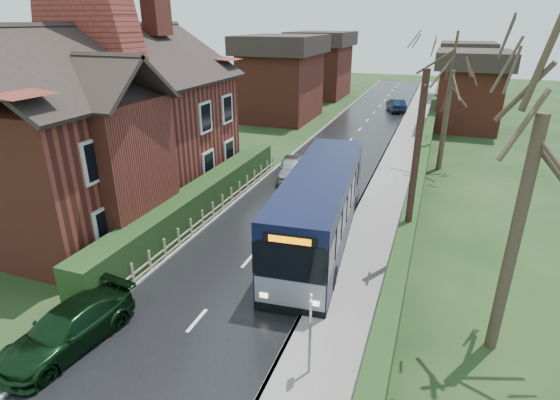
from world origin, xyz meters
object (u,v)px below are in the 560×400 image
at_px(telegraph_pole, 414,173).
at_px(car_silver, 292,168).
at_px(bus, 319,209).
at_px(bus_stop_sign, 310,325).
at_px(brick_house, 102,121).
at_px(car_green, 68,328).

bearing_deg(telegraph_pole, car_silver, 131.44).
relative_size(bus, car_silver, 2.76).
xyz_separation_m(bus_stop_sign, telegraph_pole, (1.80, 7.00, 2.06)).
xyz_separation_m(brick_house, bus_stop_sign, (12.73, -7.78, -2.70)).
distance_m(bus, car_silver, 8.33).
height_order(bus, bus_stop_sign, bus).
bearing_deg(bus_stop_sign, brick_house, 134.06).
height_order(car_green, telegraph_pole, telegraph_pole).
distance_m(car_silver, bus_stop_sign, 15.86).
xyz_separation_m(brick_house, telegraph_pole, (14.53, -0.78, -0.64)).
bearing_deg(brick_house, car_silver, 44.33).
distance_m(bus, bus_stop_sign, 7.65).
height_order(bus_stop_sign, telegraph_pole, telegraph_pole).
distance_m(car_silver, car_green, 16.14).
relative_size(bus_stop_sign, telegraph_pole, 0.34).
height_order(bus, car_green, bus).
distance_m(car_green, telegraph_pole, 12.38).
bearing_deg(brick_house, bus_stop_sign, -31.41).
xyz_separation_m(bus, telegraph_pole, (3.60, -0.43, 2.14)).
relative_size(brick_house, car_silver, 3.75).
xyz_separation_m(car_green, bus_stop_sign, (6.90, 1.23, 1.07)).
relative_size(bus, bus_stop_sign, 4.23).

